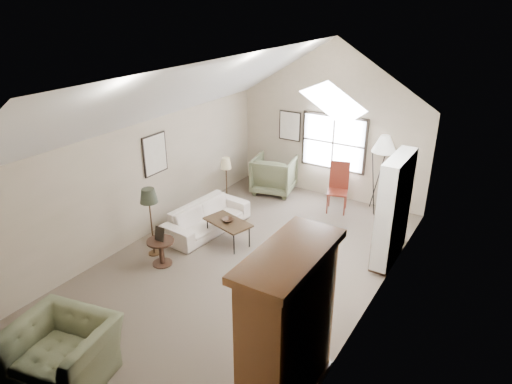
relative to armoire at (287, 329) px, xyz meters
The scene contains 18 objects.
room_shell 3.87m from the armoire, 132.25° to the left, with size 5.01×8.01×4.00m.
window 6.70m from the armoire, 108.11° to the left, with size 1.72×0.08×1.42m, color black.
skylight 4.02m from the armoire, 104.93° to the left, with size 0.80×1.20×0.52m, color white, non-canonical shape.
wall_art 5.98m from the armoire, 133.09° to the left, with size 1.97×3.71×0.88m.
armoire is the anchor object (origin of this frame).
tv_alcove 4.00m from the armoire, 87.71° to the left, with size 0.32×1.30×2.10m, color white.
media_console 4.08m from the armoire, 88.00° to the left, with size 0.34×1.18×0.60m, color #382316.
tv_panel 4.01m from the armoire, 88.00° to the left, with size 0.05×0.90×0.55m, color black.
sofa 4.90m from the armoire, 139.47° to the left, with size 2.12×0.83×0.62m, color beige.
armchair_near 3.12m from the armoire, 154.71° to the right, with size 1.30×1.14×0.85m, color #6A6E4D.
armchair_far 6.79m from the armoire, 120.81° to the left, with size 1.05×1.08×0.98m, color #636949.
coffee_table 4.21m from the armoire, 135.35° to the left, with size 1.01×0.56×0.52m, color #342215.
bowl 4.17m from the armoire, 135.35° to the left, with size 0.24×0.24×0.06m, color #3B2418.
side_table 3.98m from the armoire, 156.67° to the left, with size 0.53×0.53×0.53m, color #3A2418.
side_chair 5.81m from the armoire, 105.82° to the left, with size 0.47×0.47×1.21m, color maroon.
tripod_lamp 6.14m from the armoire, 96.79° to the left, with size 0.57×0.57×1.95m, color white, non-canonical shape.
dark_lamp 4.35m from the armoire, 156.34° to the left, with size 0.35×0.35×1.48m, color black, non-canonical shape.
tan_lamp 5.90m from the armoire, 132.47° to the left, with size 0.27×0.27×1.33m, color tan, non-canonical shape.
Camera 1 is at (4.20, -6.42, 4.91)m, focal length 32.00 mm.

